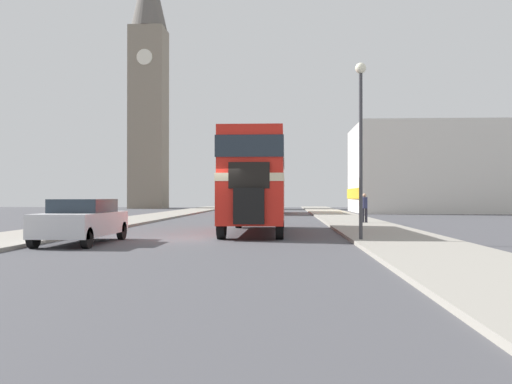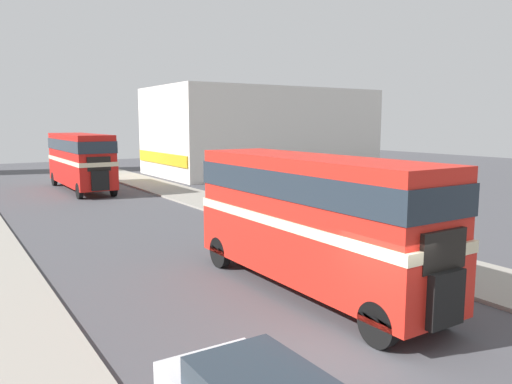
{
  "view_description": "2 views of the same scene",
  "coord_description": "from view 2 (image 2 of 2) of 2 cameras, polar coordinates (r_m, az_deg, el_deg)",
  "views": [
    {
      "loc": [
        2.82,
        -20.32,
        1.54
      ],
      "look_at": [
        1.56,
        3.84,
        1.73
      ],
      "focal_mm": 40.0,
      "sensor_mm": 36.0,
      "label": 1
    },
    {
      "loc": [
        -7.56,
        -7.45,
        5.05
      ],
      "look_at": [
        1.56,
        6.82,
        2.66
      ],
      "focal_mm": 35.0,
      "sensor_mm": 36.0,
      "label": 2
    }
  ],
  "objects": [
    {
      "name": "ground_plane",
      "position": [
        11.75,
        12.16,
        -17.6
      ],
      "size": [
        120.0,
        120.0,
        0.0
      ],
      "primitive_type": "plane",
      "color": "#47474C"
    },
    {
      "name": "shop_building_block",
      "position": [
        50.53,
        0.7,
        6.96
      ],
      "size": [
        21.62,
        11.6,
        8.24
      ],
      "color": "silver",
      "rests_on": "ground_plane"
    },
    {
      "name": "double_decker_bus",
      "position": [
        14.73,
        6.3,
        -2.3
      ],
      "size": [
        2.39,
        9.47,
        4.06
      ],
      "color": "red",
      "rests_on": "ground_plane"
    },
    {
      "name": "pedestrian_walking",
      "position": [
        23.8,
        5.99,
        -1.78
      ],
      "size": [
        0.32,
        0.32,
        1.58
      ],
      "color": "#282833",
      "rests_on": "sidewalk_right"
    },
    {
      "name": "bus_distant",
      "position": [
        38.97,
        -19.46,
        3.8
      ],
      "size": [
        2.56,
        10.34,
        4.17
      ],
      "color": "red",
      "rests_on": "ground_plane"
    }
  ]
}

